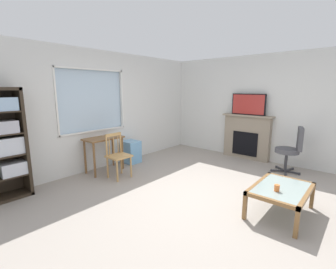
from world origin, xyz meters
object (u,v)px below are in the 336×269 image
Objects in this scene: tv at (248,104)px; coffee_table at (281,191)px; wooden_chair at (118,155)px; sippy_cup at (277,188)px; office_chair at (292,148)px; desk_under_window at (104,144)px; fireplace at (247,137)px; plastic_drawer_unit at (131,152)px.

coffee_table is (-2.34, -1.50, -1.05)m from tv.
wooden_chair reaches higher than sippy_cup.
tv is at bearing 70.55° from office_chair.
desk_under_window is at bearing 100.34° from coffee_table.
office_chair is at bearing -44.97° from wooden_chair.
fireplace is (2.99, -1.93, -0.04)m from desk_under_window.
desk_under_window is 0.86m from plastic_drawer_unit.
office_chair is 11.11× the size of sippy_cup.
office_chair is at bearing -50.41° from desk_under_window.
desk_under_window is 3.50m from coffee_table.
office_chair reaches higher than plastic_drawer_unit.
tv reaches higher than wooden_chair.
fireplace is 2.95m from sippy_cup.
plastic_drawer_unit is 0.42× the size of fireplace.
wooden_chair is 0.89× the size of coffee_table.
desk_under_window reaches higher than coffee_table.
wooden_chair is (-0.02, -0.51, -0.15)m from desk_under_window.
plastic_drawer_unit is at bearing 34.82° from wooden_chair.
coffee_table is at bearing -170.05° from office_chair.
sippy_cup is at bearing -80.83° from wooden_chair.
fireplace reaches higher than desk_under_window.
coffee_table is at bearing -77.44° from wooden_chair.
plastic_drawer_unit reaches higher than coffee_table.
wooden_chair is at bearing -145.18° from plastic_drawer_unit.
coffee_table is (0.65, -2.92, -0.11)m from wooden_chair.
plastic_drawer_unit is 5.96× the size of sippy_cup.
desk_under_window is 8.97× the size of sippy_cup.
sippy_cup is at bearing -95.63° from plastic_drawer_unit.
wooden_chair is 3.65m from office_chair.
desk_under_window is 3.56m from fireplace.
plastic_drawer_unit is 2.97m from fireplace.
desk_under_window is 0.90× the size of wooden_chair.
coffee_table is at bearing -147.30° from tv.
fireplace is 2.81m from coffee_table.
wooden_chair is at bearing 154.85° from fireplace.
office_chair reaches higher than wooden_chair.
desk_under_window is at bearing 147.17° from fireplace.
tv is 1.50m from office_chair.
plastic_drawer_unit is at bearing 119.40° from office_chair.
plastic_drawer_unit is 0.54× the size of office_chair.
desk_under_window is 4.01m from office_chair.
sippy_cup is at bearing -171.23° from office_chair.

